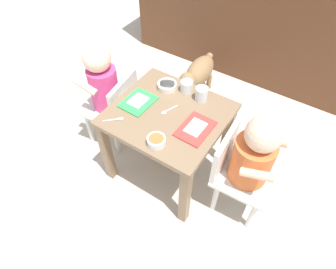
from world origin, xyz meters
The scene contains 14 objects.
ground_plane centered at (0.00, 0.00, 0.00)m, with size 7.00×7.00×0.00m, color beige.
kitchen_cabinet_back centered at (0.00, 1.21, 0.50)m, with size 1.92×0.37×1.00m, color #56331E.
dining_table centered at (0.00, 0.00, 0.38)m, with size 0.55×0.52×0.46m.
seated_child_left centered at (-0.44, 0.02, 0.42)m, with size 0.31×0.31×0.67m.
seated_child_right centered at (0.44, 0.01, 0.41)m, with size 0.29×0.29×0.66m.
dog centered at (-0.19, 0.68, 0.20)m, with size 0.17×0.44×0.30m.
food_tray_left centered at (-0.17, -0.02, 0.47)m, with size 0.14×0.18×0.02m.
food_tray_right centered at (0.17, -0.02, 0.47)m, with size 0.14×0.19×0.02m.
water_cup_left centered at (-0.01, 0.19, 0.49)m, with size 0.06×0.06×0.06m.
water_cup_right centered at (0.09, 0.18, 0.50)m, with size 0.06×0.06×0.07m.
veggie_bowl_far centered at (0.06, -0.19, 0.48)m, with size 0.08×0.08×0.03m.
cereal_bowl_left_side centered at (-0.11, 0.15, 0.48)m, with size 0.10×0.10×0.03m.
spoon_by_left_tray centered at (-0.18, -0.18, 0.47)m, with size 0.08×0.08×0.01m.
spoon_by_right_tray centered at (-0.01, 0.01, 0.47)m, with size 0.05×0.10×0.01m.
Camera 1 is at (0.56, -0.85, 1.46)m, focal length 31.02 mm.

